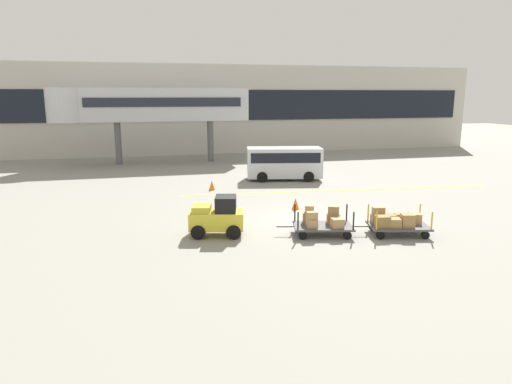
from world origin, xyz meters
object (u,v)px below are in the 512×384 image
(baggage_cart_lead, at_px, (323,221))
(safety_cone_near, at_px, (296,204))
(baggage_tug, at_px, (217,217))
(baggage_cart_middle, at_px, (396,221))
(safety_cone_far, at_px, (212,185))
(shuttle_van, at_px, (284,161))

(baggage_cart_lead, relative_size, safety_cone_near, 5.61)
(safety_cone_near, bearing_deg, baggage_tug, -143.26)
(baggage_cart_middle, bearing_deg, safety_cone_near, 117.05)
(safety_cone_far, bearing_deg, baggage_cart_middle, -61.59)
(baggage_tug, xyz_separation_m, shuttle_van, (6.29, 11.12, 0.48))
(shuttle_van, xyz_separation_m, safety_cone_near, (-1.91, -7.86, -0.96))
(baggage_tug, height_order, baggage_cart_lead, baggage_tug)
(baggage_tug, relative_size, baggage_cart_lead, 0.75)
(baggage_cart_middle, distance_m, shuttle_van, 12.79)
(baggage_tug, xyz_separation_m, baggage_cart_lead, (4.05, -0.94, -0.21))
(baggage_tug, height_order, safety_cone_far, baggage_tug)
(safety_cone_near, bearing_deg, shuttle_van, 76.30)
(baggage_cart_lead, bearing_deg, shuttle_van, 79.51)
(baggage_tug, bearing_deg, baggage_cart_middle, -13.35)
(baggage_tug, distance_m, baggage_cart_middle, 7.07)
(baggage_cart_middle, xyz_separation_m, safety_cone_far, (-5.70, 10.55, -0.26))
(baggage_cart_lead, distance_m, shuttle_van, 12.28)
(baggage_tug, height_order, shuttle_van, shuttle_van)
(baggage_cart_lead, distance_m, safety_cone_near, 4.22)
(shuttle_van, relative_size, safety_cone_far, 9.25)
(baggage_cart_middle, bearing_deg, baggage_cart_lead, 166.12)
(safety_cone_near, relative_size, safety_cone_far, 1.00)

